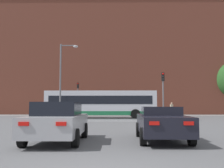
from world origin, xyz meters
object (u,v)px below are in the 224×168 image
at_px(bus_crossing_lead, 101,104).
at_px(pedestrian_walking_east, 144,107).
at_px(traffic_light_near_right, 163,88).
at_px(street_lamp_junction, 63,74).
at_px(traffic_light_far_left, 78,93).
at_px(car_saloon_left, 58,122).
at_px(car_roadster_right, 162,123).
at_px(pedestrian_waiting, 130,108).
at_px(pedestrian_walking_west, 172,108).

distance_m(bus_crossing_lead, pedestrian_walking_east, 10.51).
relative_size(traffic_light_near_right, street_lamp_junction, 0.59).
relative_size(bus_crossing_lead, traffic_light_far_left, 2.64).
bearing_deg(car_saloon_left, bus_crossing_lead, 88.05).
bearing_deg(car_roadster_right, pedestrian_walking_east, 87.11).
relative_size(car_roadster_right, street_lamp_junction, 0.62).
relative_size(car_saloon_left, traffic_light_far_left, 1.02).
height_order(car_roadster_right, traffic_light_far_left, traffic_light_far_left).
xyz_separation_m(bus_crossing_lead, traffic_light_near_right, (6.08, -4.94, 1.40)).
bearing_deg(pedestrian_waiting, car_roadster_right, 173.56).
height_order(bus_crossing_lead, traffic_light_far_left, traffic_light_far_left).
xyz_separation_m(traffic_light_near_right, pedestrian_walking_west, (3.39, 13.20, -1.93)).
distance_m(car_saloon_left, pedestrian_waiting, 28.21).
distance_m(car_saloon_left, street_lamp_junction, 17.68).
relative_size(traffic_light_far_left, pedestrian_waiting, 2.68).
bearing_deg(pedestrian_waiting, traffic_light_near_right, -175.07).
distance_m(pedestrian_waiting, pedestrian_walking_west, 5.90).
bearing_deg(traffic_light_far_left, car_roadster_right, -75.59).
bearing_deg(car_roadster_right, pedestrian_walking_west, 79.49).
bearing_deg(pedestrian_walking_east, pedestrian_walking_west, 69.56).
distance_m(car_roadster_right, pedestrian_walking_east, 28.66).
height_order(pedestrian_walking_east, pedestrian_walking_west, pedestrian_walking_east).
distance_m(car_roadster_right, street_lamp_junction, 18.43).
height_order(car_saloon_left, pedestrian_walking_east, pedestrian_walking_east).
distance_m(street_lamp_junction, pedestrian_walking_west, 17.75).
bearing_deg(pedestrian_walking_east, pedestrian_waiting, -73.92).
xyz_separation_m(car_saloon_left, bus_crossing_lead, (0.61, 20.21, 0.82)).
relative_size(bus_crossing_lead, pedestrian_waiting, 7.08).
bearing_deg(traffic_light_near_right, traffic_light_far_left, 126.98).
height_order(car_saloon_left, pedestrian_walking_west, pedestrian_walking_west).
bearing_deg(car_roadster_right, bus_crossing_lead, 101.54).
relative_size(bus_crossing_lead, pedestrian_walking_east, 6.51).
height_order(car_roadster_right, pedestrian_walking_west, pedestrian_walking_west).
bearing_deg(traffic_light_far_left, car_saloon_left, -83.85).
distance_m(traffic_light_far_left, pedestrian_walking_west, 13.26).
height_order(car_saloon_left, street_lamp_junction, street_lamp_junction).
xyz_separation_m(car_saloon_left, pedestrian_walking_west, (10.08, 28.47, 0.28)).
bearing_deg(bus_crossing_lead, street_lamp_junction, 131.51).
bearing_deg(car_roadster_right, pedestrian_waiting, 91.32).
xyz_separation_m(traffic_light_far_left, pedestrian_waiting, (7.24, -0.29, -2.06)).
height_order(car_roadster_right, street_lamp_junction, street_lamp_junction).
height_order(traffic_light_near_right, pedestrian_walking_west, traffic_light_near_right).
xyz_separation_m(bus_crossing_lead, pedestrian_waiting, (3.59, 7.68, -0.60)).
bearing_deg(bus_crossing_lead, pedestrian_walking_west, -48.90).
distance_m(car_roadster_right, bus_crossing_lead, 20.08).
bearing_deg(pedestrian_waiting, bus_crossing_lead, 148.72).
xyz_separation_m(bus_crossing_lead, traffic_light_far_left, (-3.64, 7.97, 1.46)).
xyz_separation_m(pedestrian_waiting, pedestrian_walking_west, (5.88, 0.58, 0.06)).
height_order(bus_crossing_lead, street_lamp_junction, street_lamp_junction).
xyz_separation_m(traffic_light_near_right, traffic_light_far_left, (-9.72, 12.90, 0.06)).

